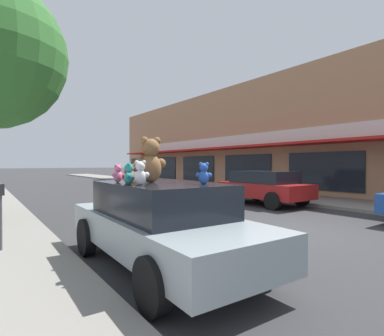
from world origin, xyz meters
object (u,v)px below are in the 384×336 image
(teddy_bear_orange, at_px, (131,173))
(teddy_bear_teal, at_px, (129,174))
(teddy_bear_pink, at_px, (118,174))
(teddy_bear_purple, at_px, (139,175))
(teddy_bear_red, at_px, (127,176))
(parking_meter, at_px, (0,208))
(teddy_bear_white, at_px, (140,173))
(teddy_bear_blue, at_px, (204,174))
(parked_car_far_center, at_px, (264,186))
(teddy_bear_giant, at_px, (151,161))
(plush_art_car, at_px, (160,222))

(teddy_bear_orange, height_order, teddy_bear_teal, teddy_bear_teal)
(teddy_bear_orange, relative_size, teddy_bear_pink, 1.01)
(teddy_bear_orange, distance_m, teddy_bear_purple, 1.04)
(teddy_bear_red, bearing_deg, parking_meter, -10.31)
(teddy_bear_pink, height_order, teddy_bear_white, teddy_bear_white)
(teddy_bear_orange, relative_size, teddy_bear_purple, 1.04)
(teddy_bear_red, bearing_deg, teddy_bear_blue, 167.69)
(parked_car_far_center, bearing_deg, parking_meter, -168.56)
(teddy_bear_teal, distance_m, teddy_bear_purple, 0.16)
(teddy_bear_giant, xyz_separation_m, teddy_bear_white, (-0.42, -0.47, -0.20))
(plush_art_car, distance_m, teddy_bear_orange, 1.19)
(teddy_bear_orange, bearing_deg, teddy_bear_pink, 95.59)
(teddy_bear_teal, height_order, parked_car_far_center, teddy_bear_teal)
(teddy_bear_teal, bearing_deg, plush_art_car, 126.91)
(teddy_bear_giant, distance_m, parked_car_far_center, 8.74)
(teddy_bear_teal, relative_size, teddy_bear_white, 0.91)
(teddy_bear_giant, xyz_separation_m, teddy_bear_purple, (-0.37, -0.31, -0.23))
(teddy_bear_blue, bearing_deg, teddy_bear_teal, 6.69)
(teddy_bear_orange, relative_size, parked_car_far_center, 0.08)
(teddy_bear_red, relative_size, parked_car_far_center, 0.06)
(teddy_bear_giant, distance_m, teddy_bear_pink, 0.62)
(teddy_bear_giant, bearing_deg, plush_art_car, 134.54)
(teddy_bear_orange, distance_m, teddy_bear_teal, 1.05)
(teddy_bear_red, distance_m, parked_car_far_center, 8.98)
(teddy_bear_teal, relative_size, teddy_bear_purple, 1.09)
(teddy_bear_blue, xyz_separation_m, parked_car_far_center, (7.18, 5.01, -0.82))
(teddy_bear_pink, bearing_deg, teddy_bear_teal, 63.51)
(teddy_bear_giant, bearing_deg, parking_meter, -36.10)
(teddy_bear_giant, xyz_separation_m, teddy_bear_red, (-0.38, 0.14, -0.26))
(teddy_bear_pink, relative_size, teddy_bear_purple, 1.03)
(teddy_bear_orange, height_order, teddy_bear_purple, teddy_bear_orange)
(teddy_bear_blue, bearing_deg, plush_art_car, -24.69)
(teddy_bear_giant, distance_m, teddy_bear_teal, 0.62)
(teddy_bear_pink, distance_m, teddy_bear_purple, 0.67)
(plush_art_car, distance_m, teddy_bear_teal, 1.05)
(teddy_bear_blue, relative_size, teddy_bear_pink, 1.09)
(teddy_bear_orange, bearing_deg, teddy_bear_white, 128.37)
(teddy_bear_red, bearing_deg, teddy_bear_giant, -162.38)
(plush_art_car, height_order, teddy_bear_pink, teddy_bear_pink)
(plush_art_car, distance_m, teddy_bear_blue, 1.19)
(teddy_bear_purple, bearing_deg, teddy_bear_white, 93.61)
(teddy_bear_orange, bearing_deg, teddy_bear_purple, 128.68)
(teddy_bear_orange, bearing_deg, parking_meter, 20.28)
(teddy_bear_blue, distance_m, teddy_bear_purple, 1.03)
(teddy_bear_white, bearing_deg, parked_car_far_center, -122.21)
(teddy_bear_white, distance_m, teddy_bear_red, 0.62)
(teddy_bear_orange, xyz_separation_m, parked_car_far_center, (7.71, 3.43, -0.81))
(teddy_bear_blue, bearing_deg, teddy_bear_pink, -14.13)
(plush_art_car, bearing_deg, teddy_bear_white, -147.31)
(teddy_bear_blue, distance_m, teddy_bear_red, 1.35)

